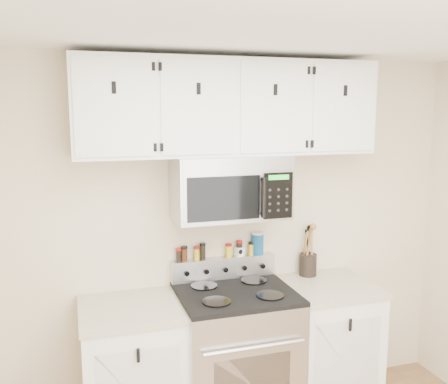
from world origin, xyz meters
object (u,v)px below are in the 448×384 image
microwave (230,187)px  salt_canister (257,243)px  utensil_crock (308,263)px  range (236,356)px

microwave → salt_canister: 0.54m
utensil_crock → salt_canister: size_ratio=2.31×
range → salt_canister: size_ratio=6.71×
range → utensil_crock: utensil_crock is taller
range → microwave: bearing=89.8°
range → microwave: 1.15m
microwave → utensil_crock: size_ratio=2.01×
microwave → utensil_crock: (0.64, 0.11, -0.61)m
utensil_crock → salt_canister: (-0.38, 0.05, 0.17)m
range → salt_canister: salt_canister is taller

